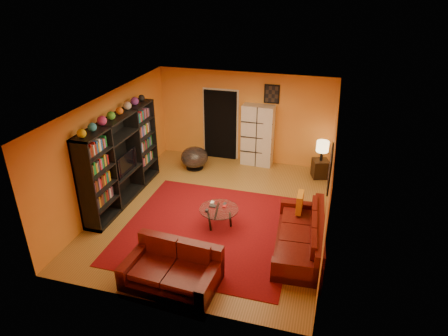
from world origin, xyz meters
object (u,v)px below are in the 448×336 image
(tv, at_px, (124,163))
(side_table, at_px, (320,169))
(table_lamp, at_px, (323,147))
(entertainment_unit, at_px, (121,159))
(loveseat, at_px, (173,268))
(bowl_chair, at_px, (194,157))
(sofa, at_px, (304,237))
(coffee_table, at_px, (219,211))
(storage_cabinet, at_px, (258,136))

(tv, height_order, side_table, tv)
(side_table, height_order, table_lamp, table_lamp)
(entertainment_unit, xyz_separation_m, loveseat, (2.27, -2.41, -0.77))
(tv, bearing_deg, entertainment_unit, 91.91)
(tv, height_order, table_lamp, tv)
(loveseat, distance_m, bowl_chair, 4.60)
(table_lamp, bearing_deg, sofa, -91.94)
(entertainment_unit, relative_size, sofa, 1.31)
(tv, bearing_deg, loveseat, -137.45)
(sofa, bearing_deg, loveseat, -147.69)
(coffee_table, bearing_deg, bowl_chair, 119.96)
(bowl_chair, bearing_deg, coffee_table, -60.04)
(loveseat, xyz_separation_m, coffee_table, (0.29, 1.89, 0.10))
(coffee_table, bearing_deg, table_lamp, 56.48)
(sofa, height_order, coffee_table, sofa)
(storage_cabinet, relative_size, table_lamp, 3.23)
(sofa, height_order, loveseat, same)
(tv, distance_m, loveseat, 3.35)
(coffee_table, xyz_separation_m, storage_cabinet, (0.16, 3.32, 0.49))
(loveseat, bearing_deg, side_table, -21.10)
(tv, xyz_separation_m, coffee_table, (2.51, -0.52, -0.58))
(coffee_table, height_order, table_lamp, table_lamp)
(loveseat, relative_size, bowl_chair, 2.22)
(coffee_table, relative_size, bowl_chair, 1.10)
(entertainment_unit, xyz_separation_m, side_table, (4.53, 2.45, -0.80))
(loveseat, xyz_separation_m, table_lamp, (2.26, 4.86, 0.61))
(bowl_chair, bearing_deg, tv, -116.88)
(sofa, relative_size, loveseat, 1.34)
(loveseat, bearing_deg, entertainment_unit, 47.03)
(entertainment_unit, xyz_separation_m, table_lamp, (4.53, 2.45, -0.16))
(entertainment_unit, xyz_separation_m, sofa, (4.41, -0.85, -0.77))
(tv, height_order, bowl_chair, tv)
(tv, relative_size, storage_cabinet, 0.49)
(entertainment_unit, height_order, table_lamp, entertainment_unit)
(entertainment_unit, bearing_deg, storage_cabinet, 45.90)
(loveseat, height_order, coffee_table, loveseat)
(loveseat, bearing_deg, bowl_chair, 18.74)
(entertainment_unit, xyz_separation_m, storage_cabinet, (2.71, 2.80, -0.17))
(coffee_table, bearing_deg, sofa, -9.88)
(sofa, xyz_separation_m, bowl_chair, (-3.33, 2.88, 0.05))
(loveseat, bearing_deg, coffee_table, -4.89)
(side_table, bearing_deg, tv, -151.31)
(loveseat, bearing_deg, storage_cabinet, -1.09)
(side_table, bearing_deg, sofa, -91.94)
(sofa, xyz_separation_m, storage_cabinet, (-1.70, 3.65, 0.59))
(side_table, relative_size, table_lamp, 0.92)
(bowl_chair, distance_m, side_table, 3.47)
(storage_cabinet, bearing_deg, loveseat, -91.91)
(entertainment_unit, xyz_separation_m, tv, (0.05, 0.00, -0.08))
(sofa, distance_m, coffee_table, 1.89)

